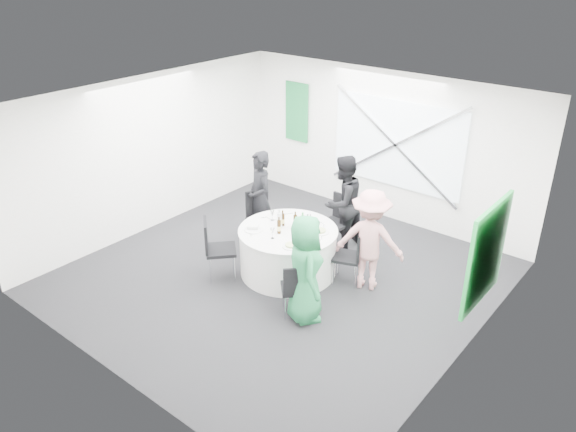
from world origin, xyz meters
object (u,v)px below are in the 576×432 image
Objects in this scene: person_man_back_left at (260,198)px; clear_water_bottle at (279,220)px; chair_back_left at (260,214)px; chair_front_left at (215,245)px; person_woman_green at (305,269)px; person_man_back at (343,202)px; chair_back at (338,217)px; chair_back_right at (353,253)px; chair_front_right at (296,287)px; person_woman_pink at (370,240)px; green_water_bottle at (303,224)px; banquet_table at (288,251)px.

person_man_back_left is 1.00m from clear_water_bottle.
chair_front_left reaches higher than chair_back_left.
person_woman_green is (1.72, 0.05, 0.20)m from chair_front_left.
chair_back_left is 1.44m from person_man_back.
chair_back is 2.25m from chair_front_left.
chair_front_left is 3.23× the size of clear_water_bottle.
chair_back_right is 0.54× the size of person_man_back.
chair_front_right is 0.32m from person_woman_green.
chair_back_left reaches higher than chair_back.
person_woman_pink is at bearing -149.44° from chair_front_right.
person_man_back is at bearing -116.58° from chair_front_right.
green_water_bottle reaches higher than chair_back.
chair_front_right is at bearing -40.45° from clear_water_bottle.
clear_water_bottle is (-0.38, -0.10, -0.01)m from green_water_bottle.
person_man_back is at bearing -30.46° from chair_back_left.
person_woman_green is at bearing -62.25° from chair_back.
chair_back_right is (0.96, 0.38, 0.15)m from banquet_table.
chair_back is 0.94× the size of chair_front_left.
person_man_back_left is 1.42m from person_man_back.
chair_front_left is 1.39m from green_water_bottle.
chair_back_left is 1.32m from green_water_bottle.
chair_back is at bearing -114.95° from chair_front_right.
person_man_back_left is at bearing 154.09° from banquet_table.
person_woman_pink is 1.06m from green_water_bottle.
clear_water_bottle is at bearing -84.59° from chair_front_right.
person_woman_green is at bearing 169.56° from chair_front_right.
chair_back_left is 0.96× the size of chair_front_left.
green_water_bottle is at bearing 7.62° from person_man_back_left.
chair_front_right is 2.74× the size of clear_water_bottle.
person_man_back_left reaches higher than chair_back.
person_woman_green is at bearing -35.33° from clear_water_bottle.
green_water_bottle is at bearing -90.12° from chair_back_right.
chair_back_right is 1.24m from clear_water_bottle.
clear_water_bottle is at bearing -83.74° from chair_front_left.
person_man_back reaches higher than green_water_bottle.
person_woman_pink is at bearing 20.57° from green_water_bottle.
person_woman_pink is at bearing -104.12° from chair_front_left.
clear_water_bottle is (-1.11, 0.78, 0.10)m from person_woman_green.
person_man_back_left reaches higher than chair_back_left.
banquet_table is at bearing 0.00° from person_man_back.
green_water_bottle is at bearing 21.94° from banquet_table.
chair_back_right is 0.90× the size of chair_front_left.
person_man_back_left is at bearing -80.29° from chair_front_right.
chair_front_right is 2.34m from person_man_back_left.
chair_back is (0.11, 1.22, 0.17)m from banquet_table.
chair_back reaches higher than chair_front_right.
person_man_back_left reaches higher than green_water_bottle.
person_woman_pink reaches higher than chair_back.
person_woman_pink is at bearing -61.50° from person_woman_green.
banquet_table is at bearing 0.00° from person_woman_pink.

